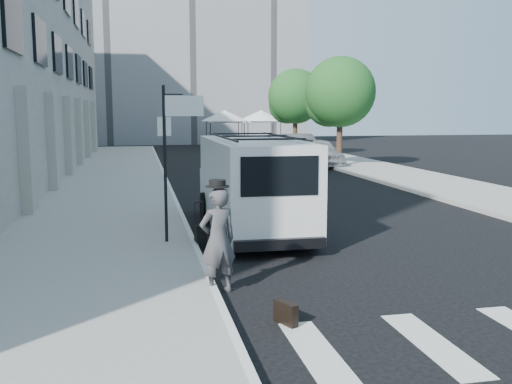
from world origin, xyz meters
name	(u,v)px	position (x,y,z in m)	size (l,w,h in m)	color
ground	(320,282)	(0.00, 0.00, 0.00)	(120.00, 120.00, 0.00)	black
sidewalk_left	(114,180)	(-4.25, 16.00, 0.07)	(4.50, 48.00, 0.15)	gray
sidewalk_right	(363,166)	(9.00, 20.00, 0.07)	(4.00, 56.00, 0.15)	gray
building_far	(187,18)	(2.00, 50.00, 12.50)	(22.00, 12.00, 25.00)	slate
sign_pole	(175,131)	(-2.36, 3.20, 2.65)	(1.03, 0.07, 3.50)	black
tree_near	(338,95)	(7.50, 20.15, 3.97)	(3.80, 3.83, 6.03)	black
tree_far	(293,99)	(7.50, 29.15, 3.97)	(3.80, 3.83, 6.03)	black
tent_left	(225,116)	(4.00, 38.00, 2.71)	(4.00, 4.00, 3.20)	black
tent_right	(261,116)	(7.20, 38.50, 2.71)	(4.00, 4.00, 3.20)	black
businessman	(218,240)	(-1.90, -0.26, 0.91)	(0.67, 0.44, 1.83)	#3D3D40
briefcase	(286,313)	(-1.14, -1.92, 0.17)	(0.12, 0.44, 0.34)	black
suitcase	(201,236)	(-1.85, 3.00, 0.28)	(0.26, 0.39, 1.06)	black
cargo_van	(251,184)	(-0.33, 4.72, 1.23)	(2.25, 6.32, 2.37)	silver
parked_car_a	(318,152)	(6.80, 21.24, 0.80)	(1.88, 4.67, 1.59)	#A6A9AE
parked_car_b	(299,147)	(6.80, 25.21, 0.84)	(1.78, 5.10, 1.68)	#4C4E52
parked_car_c	(286,146)	(6.71, 28.20, 0.76)	(2.12, 5.22, 1.52)	#B2B5BB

